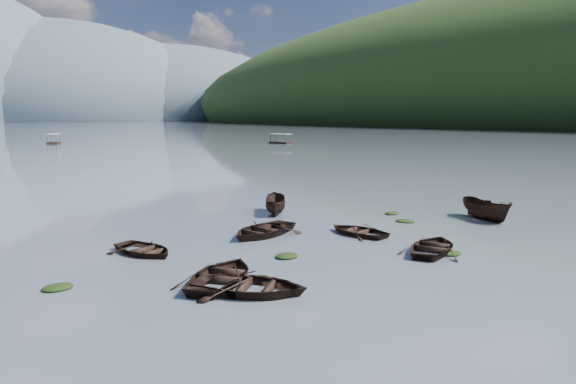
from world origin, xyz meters
TOP-DOWN VIEW (x-y plane):
  - ground_plane at (0.00, 0.00)m, footprint 2400.00×2400.00m
  - haze_mtn_c at (140.00, 900.00)m, footprint 520.00×520.00m
  - haze_mtn_d at (320.00, 900.00)m, footprint 520.00×520.00m
  - rowboat_0 at (-8.61, 1.72)m, footprint 5.51×5.58m
  - rowboat_1 at (-8.91, 3.54)m, footprint 5.62×5.50m
  - rowboat_3 at (1.58, 7.00)m, footprint 3.38×4.26m
  - rowboat_4 at (2.18, 1.94)m, footprint 5.20×4.71m
  - rowboat_5 at (11.55, 5.52)m, footprint 2.62×4.55m
  - rowboat_6 at (-10.19, 9.70)m, footprint 3.76×4.50m
  - rowboat_7 at (-3.18, 9.88)m, footprint 5.72×4.94m
  - rowboat_8 at (1.03, 15.20)m, footprint 3.28×4.00m
  - weed_clump_0 at (-4.62, 5.15)m, footprint 1.20×0.98m
  - weed_clump_1 at (-7.41, 2.97)m, footprint 0.91×0.73m
  - weed_clump_2 at (2.47, 1.07)m, footprint 1.11×0.89m
  - weed_clump_3 at (6.54, 7.73)m, footprint 0.93×0.79m
  - weed_clump_4 at (6.47, 8.10)m, footprint 1.11×0.88m
  - weed_clump_5 at (-14.77, 6.35)m, footprint 1.19×0.96m
  - weed_clump_6 at (-3.06, 9.37)m, footprint 1.03×0.86m
  - weed_clump_7 at (7.68, 10.37)m, footprint 1.10×0.88m
  - pontoon_centre at (4.44, 124.79)m, footprint 4.44×6.66m
  - pontoon_right at (52.41, 94.15)m, footprint 4.10×6.53m

SIDE VIEW (x-z plane):
  - ground_plane at x=0.00m, z-range 0.00..0.00m
  - haze_mtn_c at x=140.00m, z-range -130.00..130.00m
  - haze_mtn_d at x=320.00m, z-range -110.00..110.00m
  - rowboat_0 at x=-8.61m, z-range -0.47..0.47m
  - rowboat_1 at x=-8.91m, z-range -0.48..0.48m
  - rowboat_3 at x=1.58m, z-range -0.40..0.40m
  - rowboat_4 at x=2.18m, z-range -0.44..0.44m
  - rowboat_5 at x=11.55m, z-range -0.83..0.83m
  - rowboat_6 at x=-10.19m, z-range -0.40..0.40m
  - rowboat_7 at x=-3.18m, z-range -0.50..0.50m
  - rowboat_8 at x=1.03m, z-range -0.74..0.74m
  - weed_clump_0 at x=-4.62m, z-range -0.13..0.13m
  - weed_clump_1 at x=-7.41m, z-range -0.10..0.10m
  - weed_clump_2 at x=2.47m, z-range -0.12..0.12m
  - weed_clump_3 at x=6.54m, z-range -0.10..0.10m
  - weed_clump_4 at x=6.47m, z-range -0.11..0.11m
  - weed_clump_5 at x=-14.77m, z-range -0.13..0.13m
  - weed_clump_6 at x=-3.06m, z-range -0.11..0.11m
  - weed_clump_7 at x=7.68m, z-range -0.12..0.12m
  - pontoon_centre at x=4.44m, z-range -1.18..1.18m
  - pontoon_right at x=52.41m, z-range -1.16..1.16m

